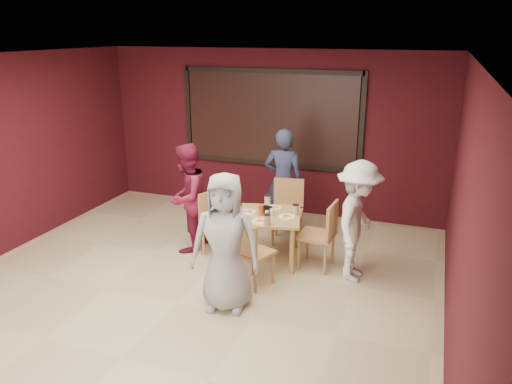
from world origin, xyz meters
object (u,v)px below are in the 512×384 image
(dining_table, at_px, (267,220))
(chair_right, at_px, (322,232))
(chair_back, at_px, (288,207))
(diner_left, at_px, (187,198))
(diner_right, at_px, (358,222))
(chair_front, at_px, (250,250))
(diner_back, at_px, (283,181))
(chair_left, at_px, (217,219))
(diner_front, at_px, (225,242))

(dining_table, height_order, chair_right, chair_right)
(chair_back, height_order, chair_right, chair_back)
(dining_table, height_order, diner_left, diner_left)
(diner_right, bearing_deg, chair_front, 123.14)
(chair_right, bearing_deg, dining_table, -175.85)
(diner_right, bearing_deg, chair_right, 79.18)
(chair_right, height_order, diner_back, diner_back)
(chair_left, bearing_deg, dining_table, -0.61)
(dining_table, bearing_deg, diner_left, 179.47)
(diner_front, bearing_deg, chair_front, 70.98)
(chair_front, xyz_separation_m, chair_left, (-0.79, 0.75, 0.03))
(chair_back, relative_size, diner_right, 0.60)
(diner_left, distance_m, diner_right, 2.46)
(chair_back, xyz_separation_m, diner_right, (1.19, -0.89, 0.25))
(chair_right, height_order, diner_front, diner_front)
(chair_right, relative_size, diner_front, 0.58)
(chair_back, bearing_deg, dining_table, -93.31)
(diner_front, xyz_separation_m, diner_left, (-1.17, 1.30, -0.02))
(chair_back, distance_m, chair_left, 1.14)
(chair_front, distance_m, diner_right, 1.41)
(chair_back, xyz_separation_m, diner_front, (-0.10, -2.11, 0.28))
(dining_table, bearing_deg, chair_left, 179.39)
(chair_right, bearing_deg, diner_right, -14.70)
(chair_left, bearing_deg, diner_left, 179.59)
(chair_right, distance_m, diner_back, 1.42)
(dining_table, distance_m, chair_front, 0.75)
(chair_right, bearing_deg, chair_left, -178.23)
(chair_right, distance_m, diner_right, 0.55)
(chair_back, distance_m, diner_front, 2.13)
(chair_left, bearing_deg, chair_front, -43.60)
(chair_front, height_order, chair_left, chair_left)
(diner_front, bearing_deg, chair_right, 48.61)
(chair_front, xyz_separation_m, diner_left, (-1.25, 0.75, 0.29))
(chair_back, height_order, diner_front, diner_front)
(diner_left, bearing_deg, diner_right, 89.98)
(chair_front, bearing_deg, diner_left, 148.97)
(chair_front, height_order, chair_right, chair_right)
(dining_table, bearing_deg, diner_right, -3.18)
(chair_front, bearing_deg, diner_front, -98.85)
(diner_front, bearing_deg, dining_table, 77.34)
(diner_left, bearing_deg, diner_back, 137.07)
(dining_table, distance_m, chair_back, 0.82)
(dining_table, xyz_separation_m, diner_front, (-0.06, -1.29, 0.20))
(chair_back, height_order, diner_left, diner_left)
(chair_right, bearing_deg, diner_left, -178.74)
(diner_back, bearing_deg, diner_front, 85.50)
(chair_front, height_order, chair_back, chair_back)
(diner_front, height_order, diner_back, diner_back)
(chair_front, relative_size, diner_front, 0.54)
(dining_table, relative_size, diner_back, 0.64)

